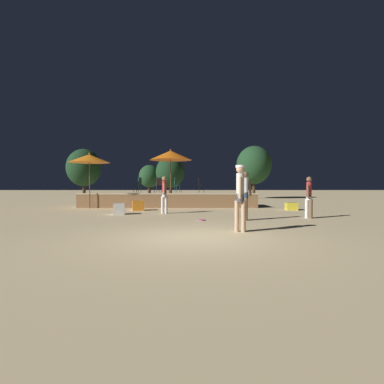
% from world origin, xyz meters
% --- Properties ---
extents(ground_plane, '(120.00, 120.00, 0.00)m').
position_xyz_m(ground_plane, '(0.00, 0.00, 0.00)').
color(ground_plane, '#D1B784').
extents(wooden_deck, '(10.22, 2.42, 0.84)m').
position_xyz_m(wooden_deck, '(-1.37, 10.49, 0.38)').
color(wooden_deck, olive).
rests_on(wooden_deck, ground).
extents(patio_umbrella_0, '(2.40, 2.40, 3.33)m').
position_xyz_m(patio_umbrella_0, '(-1.20, 9.59, 2.98)').
color(patio_umbrella_0, brown).
rests_on(patio_umbrella_0, ground).
extents(patio_umbrella_1, '(2.23, 2.23, 3.07)m').
position_xyz_m(patio_umbrella_1, '(-5.65, 9.08, 2.76)').
color(patio_umbrella_1, brown).
rests_on(patio_umbrella_1, ground).
extents(cube_seat_0, '(0.58, 0.58, 0.49)m').
position_xyz_m(cube_seat_0, '(-3.22, 5.81, 0.24)').
color(cube_seat_0, white).
rests_on(cube_seat_0, ground).
extents(cube_seat_1, '(0.69, 0.69, 0.50)m').
position_xyz_m(cube_seat_1, '(-2.74, 7.79, 0.25)').
color(cube_seat_1, orange).
rests_on(cube_seat_1, ground).
extents(cube_seat_2, '(0.58, 0.58, 0.38)m').
position_xyz_m(cube_seat_2, '(5.19, 8.04, 0.19)').
color(cube_seat_2, yellow).
rests_on(cube_seat_2, ground).
extents(person_0, '(0.31, 0.53, 1.89)m').
position_xyz_m(person_0, '(1.38, 0.94, 1.10)').
color(person_0, tan).
rests_on(person_0, ground).
extents(person_1, '(0.48, 0.31, 1.81)m').
position_xyz_m(person_1, '(2.01, 3.63, 1.00)').
color(person_1, brown).
rests_on(person_1, ground).
extents(person_2, '(0.32, 0.43, 1.64)m').
position_xyz_m(person_2, '(4.62, 4.28, 0.87)').
color(person_2, white).
rests_on(person_2, ground).
extents(person_3, '(0.30, 0.48, 1.70)m').
position_xyz_m(person_3, '(-1.24, 6.19, 0.92)').
color(person_3, white).
rests_on(person_3, ground).
extents(bistro_chair_0, '(0.40, 0.40, 0.90)m').
position_xyz_m(bistro_chair_0, '(0.51, 10.64, 1.38)').
color(bistro_chair_0, '#47474C').
rests_on(bistro_chair_0, wooden_deck).
extents(bistro_chair_1, '(0.44, 0.44, 0.90)m').
position_xyz_m(bistro_chair_1, '(-3.11, 10.09, 1.38)').
color(bistro_chair_1, '#1E4C47').
rests_on(bistro_chair_1, wooden_deck).
extents(bistro_chair_2, '(0.43, 0.42, 0.90)m').
position_xyz_m(bistro_chair_2, '(-0.91, 10.75, 1.38)').
color(bistro_chair_2, '#1E4C47').
rests_on(bistro_chair_2, wooden_deck).
extents(bistro_chair_3, '(0.47, 0.47, 0.90)m').
position_xyz_m(bistro_chair_3, '(-1.99, 10.49, 1.38)').
color(bistro_chair_3, '#47474C').
rests_on(bistro_chair_3, wooden_deck).
extents(frisbee_disc, '(0.25, 0.25, 0.03)m').
position_xyz_m(frisbee_disc, '(0.39, 3.53, 0.02)').
color(frisbee_disc, '#E54C99').
rests_on(frisbee_disc, ground).
extents(background_tree_0, '(3.05, 3.05, 4.51)m').
position_xyz_m(background_tree_0, '(-9.73, 19.52, 2.83)').
color(background_tree_0, '#3D2B1C').
rests_on(background_tree_0, ground).
extents(background_tree_1, '(1.88, 1.88, 3.09)m').
position_xyz_m(background_tree_1, '(-3.88, 19.84, 2.04)').
color(background_tree_1, '#3D2B1C').
rests_on(background_tree_1, ground).
extents(background_tree_2, '(2.55, 2.55, 3.81)m').
position_xyz_m(background_tree_2, '(-1.90, 18.97, 2.40)').
color(background_tree_2, '#3D2B1C').
rests_on(background_tree_2, ground).
extents(background_tree_3, '(3.26, 3.26, 4.93)m').
position_xyz_m(background_tree_3, '(5.85, 20.67, 3.13)').
color(background_tree_3, '#3D2B1C').
rests_on(background_tree_3, ground).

